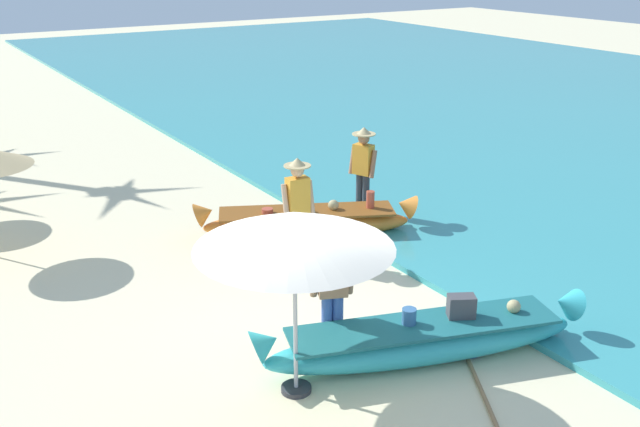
% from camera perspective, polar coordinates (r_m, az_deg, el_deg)
% --- Properties ---
extents(ground_plane, '(80.00, 80.00, 0.00)m').
position_cam_1_polar(ground_plane, '(9.48, -1.01, -11.15)').
color(ground_plane, beige).
extents(sea, '(24.00, 56.00, 0.10)m').
position_cam_1_polar(sea, '(24.49, 19.30, 7.62)').
color(sea, teal).
rests_on(sea, ground).
extents(boat_cyan_foreground, '(4.33, 1.89, 0.81)m').
position_cam_1_polar(boat_cyan_foreground, '(9.37, 8.11, -9.73)').
color(boat_cyan_foreground, '#33B2BC').
rests_on(boat_cyan_foreground, ground).
extents(boat_orange_midground, '(3.80, 2.25, 0.81)m').
position_cam_1_polar(boat_orange_midground, '(13.03, -1.02, -0.67)').
color(boat_orange_midground, orange).
rests_on(boat_orange_midground, ground).
extents(person_vendor_hatted, '(0.56, 0.44, 1.76)m').
position_cam_1_polar(person_vendor_hatted, '(11.85, -1.75, 0.90)').
color(person_vendor_hatted, '#333842').
rests_on(person_vendor_hatted, ground).
extents(person_tourist_customer, '(0.58, 0.38, 1.59)m').
position_cam_1_polar(person_tourist_customer, '(9.14, 0.98, -6.03)').
color(person_tourist_customer, '#3D5BA8').
rests_on(person_tourist_customer, ground).
extents(person_vendor_assistant, '(0.44, 0.58, 1.78)m').
position_cam_1_polar(person_vendor_assistant, '(13.76, 3.39, 3.72)').
color(person_vendor_assistant, '#333842').
rests_on(person_vendor_assistant, ground).
extents(patio_umbrella_large, '(2.23, 2.23, 2.25)m').
position_cam_1_polar(patio_umbrella_large, '(7.90, -2.04, -1.37)').
color(patio_umbrella_large, '#B7B7BC').
rests_on(patio_umbrella_large, ground).
extents(paddle, '(0.98, 1.51, 0.05)m').
position_cam_1_polar(paddle, '(9.26, 12.02, -12.28)').
color(paddle, '#8E6B47').
rests_on(paddle, ground).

